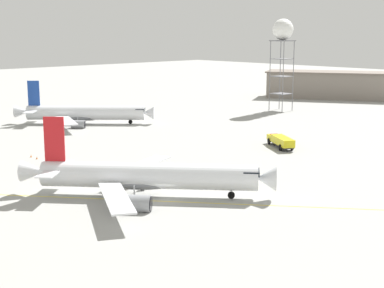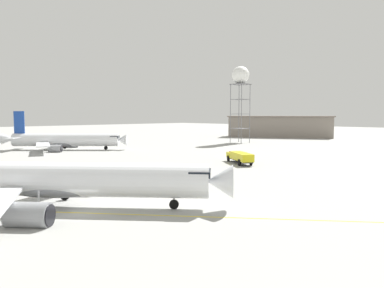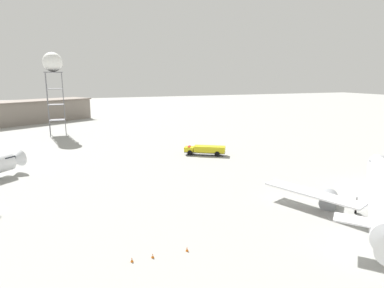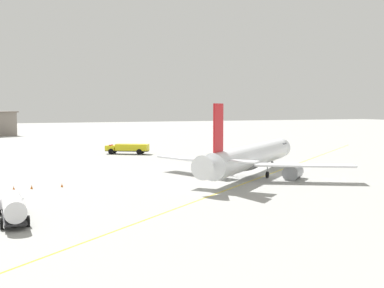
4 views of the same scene
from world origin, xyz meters
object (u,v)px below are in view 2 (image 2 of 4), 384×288
Objects in this scene: radar_tower at (240,78)px; fire_tender_truck at (240,157)px; airliner_secondary at (64,140)px; airliner_main at (62,181)px.

fire_tender_truck is at bearing -52.29° from radar_tower.
radar_tower is at bearing -20.25° from fire_tender_truck.
airliner_secondary is 1.05× the size of radar_tower.
airliner_secondary is 59.10m from fire_tender_truck.
airliner_secondary is at bearing 44.37° from fire_tender_truck.
fire_tender_truck is at bearing -32.89° from airliner_secondary.
fire_tender_truck is 0.37× the size of radar_tower.
airliner_secondary is 67.14m from radar_tower.
airliner_main is 1.06× the size of airliner_secondary.
fire_tender_truck is 64.07m from radar_tower.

